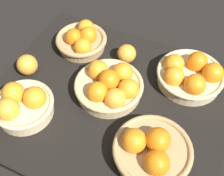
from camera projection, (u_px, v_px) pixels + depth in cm
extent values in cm
cube|color=black|center=(109.00, 102.00, 106.27)|extent=(84.00, 72.00, 3.00)
cylinder|color=#D3BC8C|center=(189.00, 77.00, 108.62)|extent=(23.29, 23.29, 4.64)
torus|color=#D3BC8C|center=(191.00, 73.00, 106.81)|extent=(24.80, 24.80, 1.50)
sphere|color=orange|center=(174.00, 64.00, 107.68)|extent=(7.57, 7.57, 7.57)
sphere|color=orange|center=(213.00, 73.00, 104.47)|extent=(7.57, 7.57, 7.57)
sphere|color=orange|center=(174.00, 77.00, 104.14)|extent=(7.57, 7.57, 7.57)
sphere|color=orange|center=(197.00, 62.00, 107.53)|extent=(7.57, 7.57, 7.57)
sphere|color=orange|center=(195.00, 85.00, 100.97)|extent=(7.57, 7.57, 7.57)
cylinder|color=tan|center=(109.00, 89.00, 105.25)|extent=(23.05, 23.05, 4.71)
torus|color=tan|center=(109.00, 84.00, 103.41)|extent=(24.71, 24.71, 1.66)
sphere|color=orange|center=(97.00, 92.00, 99.18)|extent=(7.32, 7.32, 7.32)
sphere|color=orange|center=(109.00, 80.00, 100.73)|extent=(7.32, 7.32, 7.32)
sphere|color=#F49E33|center=(115.00, 99.00, 97.95)|extent=(7.32, 7.32, 7.32)
sphere|color=orange|center=(128.00, 89.00, 100.26)|extent=(7.32, 7.32, 7.32)
sphere|color=orange|center=(123.00, 73.00, 104.67)|extent=(7.32, 7.32, 7.32)
sphere|color=orange|center=(98.00, 70.00, 104.91)|extent=(7.32, 7.32, 7.32)
cylinder|color=tan|center=(82.00, 43.00, 120.56)|extent=(18.84, 18.84, 4.18)
torus|color=tan|center=(81.00, 39.00, 118.92)|extent=(20.91, 20.91, 2.07)
sphere|color=orange|center=(74.00, 37.00, 117.02)|extent=(6.97, 6.97, 6.97)
sphere|color=orange|center=(88.00, 35.00, 116.83)|extent=(6.97, 6.97, 6.97)
sphere|color=orange|center=(83.00, 47.00, 114.09)|extent=(6.97, 6.97, 6.97)
sphere|color=orange|center=(86.00, 28.00, 121.05)|extent=(6.97, 6.97, 6.97)
cylinder|color=tan|center=(152.00, 153.00, 89.20)|extent=(22.52, 22.52, 5.27)
torus|color=tan|center=(153.00, 149.00, 87.14)|extent=(24.29, 24.29, 1.77)
sphere|color=orange|center=(158.00, 140.00, 85.85)|extent=(7.61, 7.61, 7.61)
sphere|color=orange|center=(134.00, 141.00, 86.69)|extent=(7.61, 7.61, 7.61)
sphere|color=orange|center=(157.00, 163.00, 82.47)|extent=(7.61, 7.61, 7.61)
cylinder|color=#D3BC8C|center=(25.00, 108.00, 99.64)|extent=(19.19, 19.19, 5.22)
torus|color=#D3BC8C|center=(23.00, 104.00, 97.60)|extent=(20.78, 20.78, 1.59)
sphere|color=#F49E33|center=(8.00, 109.00, 94.29)|extent=(7.87, 7.87, 7.87)
sphere|color=orange|center=(14.00, 93.00, 98.36)|extent=(7.87, 7.87, 7.87)
sphere|color=orange|center=(35.00, 98.00, 97.14)|extent=(7.87, 7.87, 7.87)
sphere|color=#F49E33|center=(127.00, 54.00, 114.42)|extent=(7.42, 7.42, 7.42)
sphere|color=#F49E33|center=(27.00, 65.00, 110.39)|extent=(7.89, 7.89, 7.89)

